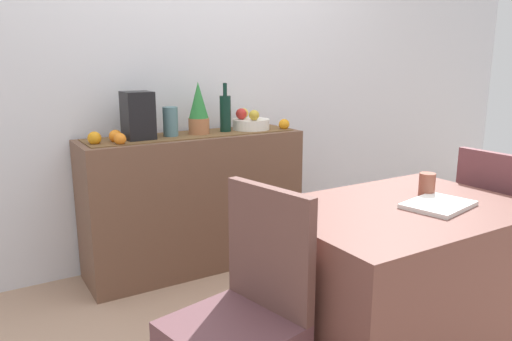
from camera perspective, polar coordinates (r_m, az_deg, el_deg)
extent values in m
cube|color=tan|center=(2.66, 4.77, -17.38)|extent=(6.40, 6.40, 0.02)
cube|color=silver|center=(3.32, -7.13, 13.19)|extent=(6.40, 0.06, 2.70)
cube|color=brown|center=(3.15, -7.21, -3.68)|extent=(1.40, 0.42, 0.87)
cube|color=brown|center=(3.05, -7.44, 4.21)|extent=(1.31, 0.32, 0.01)
cylinder|color=white|center=(3.24, -0.60, 5.49)|extent=(0.25, 0.25, 0.07)
sphere|color=gold|center=(3.29, -1.49, 6.77)|extent=(0.07, 0.07, 0.07)
sphere|color=gold|center=(3.16, -0.22, 6.54)|extent=(0.07, 0.07, 0.07)
sphere|color=red|center=(3.21, -1.74, 6.69)|extent=(0.07, 0.07, 0.07)
cylinder|color=#0F2E23|center=(3.14, -3.63, 6.64)|extent=(0.07, 0.07, 0.24)
cylinder|color=#0F2E23|center=(3.13, -3.67, 9.52)|extent=(0.03, 0.03, 0.08)
cube|color=black|center=(2.92, -13.75, 6.27)|extent=(0.16, 0.18, 0.28)
cylinder|color=slate|center=(2.99, -10.04, 5.64)|extent=(0.09, 0.09, 0.18)
cylinder|color=#AE6A43|center=(3.06, -6.73, 5.19)|extent=(0.13, 0.13, 0.10)
cone|color=#2C7D39|center=(3.05, -6.82, 8.24)|extent=(0.12, 0.12, 0.22)
sphere|color=orange|center=(2.86, -16.23, 3.90)|extent=(0.07, 0.07, 0.07)
sphere|color=orange|center=(2.82, -18.50, 3.63)|extent=(0.07, 0.07, 0.07)
sphere|color=orange|center=(3.27, 3.33, 5.45)|extent=(0.07, 0.07, 0.07)
sphere|color=orange|center=(2.78, -15.73, 3.60)|extent=(0.07, 0.07, 0.07)
cube|color=brown|center=(2.22, 16.27, -13.22)|extent=(1.05, 0.74, 0.74)
cube|color=white|center=(2.12, 20.68, -3.78)|extent=(0.32, 0.26, 0.02)
cylinder|color=brown|center=(2.26, 19.49, -1.57)|extent=(0.07, 0.07, 0.10)
cube|color=brown|center=(1.74, 1.56, -9.14)|extent=(0.12, 0.40, 0.45)
cube|color=brown|center=(2.88, 27.26, -11.11)|extent=(0.41, 0.41, 0.45)
cube|color=brown|center=(2.59, 26.22, -3.06)|extent=(0.05, 0.40, 0.45)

